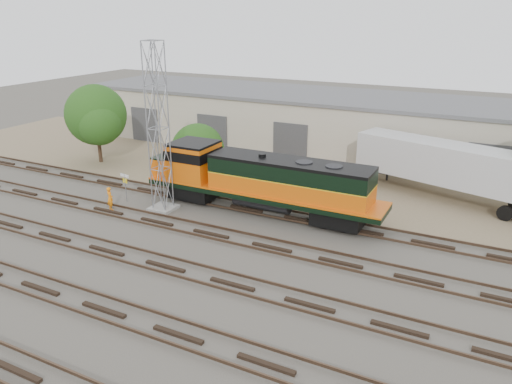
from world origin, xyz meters
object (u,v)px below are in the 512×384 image
at_px(locomotive, 258,180).
at_px(semi_trailer, 452,166).
at_px(worker, 110,198).
at_px(signal_tower, 158,132).

relative_size(locomotive, semi_trailer, 1.23).
height_order(worker, semi_trailer, semi_trailer).
bearing_deg(locomotive, semi_trailer, 36.40).
bearing_deg(worker, signal_tower, -127.10).
bearing_deg(worker, locomotive, -130.61).
relative_size(signal_tower, semi_trailer, 0.83).
xyz_separation_m(signal_tower, semi_trailer, (16.78, 10.48, -2.78)).
distance_m(signal_tower, worker, 5.70).
xyz_separation_m(locomotive, semi_trailer, (10.89, 8.03, 0.25)).
distance_m(locomotive, signal_tower, 7.07).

